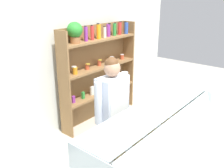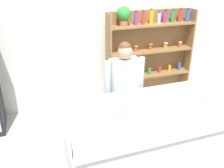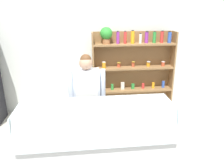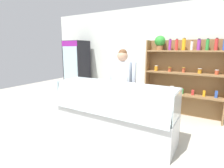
% 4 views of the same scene
% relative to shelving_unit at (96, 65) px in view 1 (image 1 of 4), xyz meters
% --- Properties ---
extents(back_wall, '(6.80, 0.10, 2.70)m').
position_rel_shelving_unit_xyz_m(back_wall, '(-0.73, 0.29, 0.26)').
color(back_wall, silver).
rests_on(back_wall, ground).
extents(shelving_unit, '(1.78, 0.29, 1.93)m').
position_rel_shelving_unit_xyz_m(shelving_unit, '(0.00, 0.00, 0.00)').
color(shelving_unit, olive).
rests_on(shelving_unit, ground).
extents(deli_display_case, '(2.22, 0.72, 1.01)m').
position_rel_shelving_unit_xyz_m(deli_display_case, '(-0.85, -1.75, -0.77)').
color(deli_display_case, silver).
rests_on(deli_display_case, ground).
extents(shop_clerk, '(0.61, 0.25, 1.61)m').
position_rel_shelving_unit_xyz_m(shop_clerk, '(-0.97, -1.19, -0.14)').
color(shop_clerk, '#2D2D38').
rests_on(shop_clerk, ground).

